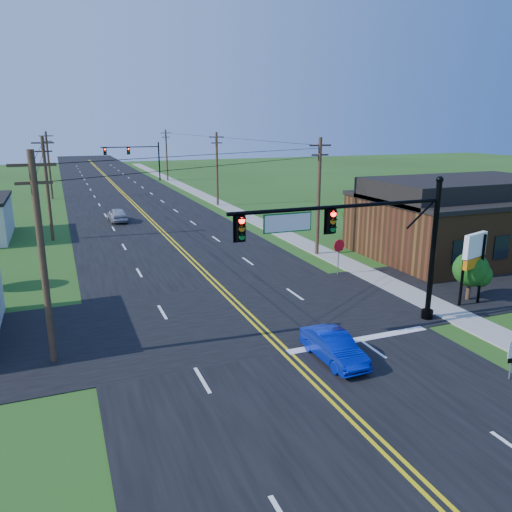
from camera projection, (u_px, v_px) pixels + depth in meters
name	position (u px, v px, depth m)	size (l,w,h in m)	color
ground	(374.00, 445.00, 15.96)	(260.00, 260.00, 0.00)	#264614
road_main	(136.00, 208.00, 60.88)	(16.00, 220.00, 0.04)	black
road_cross	(244.00, 315.00, 26.74)	(70.00, 10.00, 0.04)	black
sidewalk	(245.00, 216.00, 55.63)	(2.00, 160.00, 0.08)	gray
signal_mast_main	(359.00, 238.00, 23.48)	(11.30, 0.60, 7.48)	black
signal_mast_far	(134.00, 155.00, 88.25)	(10.98, 0.60, 7.48)	black
brick_building	(459.00, 225.00, 38.65)	(14.20, 11.20, 4.70)	#563418
utility_pole_left_a	(42.00, 256.00, 20.35)	(1.80, 0.28, 9.00)	#3D281C
utility_pole_left_b	(47.00, 187.00, 42.81)	(1.80, 0.28, 9.00)	#3D281C
utility_pole_left_c	(49.00, 164.00, 67.07)	(1.80, 0.28, 9.00)	#3D281C
utility_pole_right_a	(319.00, 195.00, 38.01)	(1.80, 0.28, 9.00)	#3D281C
utility_pole_right_b	(217.00, 168.00, 61.37)	(1.80, 0.28, 9.00)	#3D281C
utility_pole_right_c	(167.00, 154.00, 88.32)	(1.80, 0.28, 9.00)	#3D281C
tree_right_back	(358.00, 209.00, 44.35)	(3.00, 3.00, 4.10)	#3D281C
shrub_corner	(471.00, 269.00, 28.65)	(2.00, 2.00, 2.86)	#3D281C
blue_car	(334.00, 348.00, 21.43)	(1.34, 3.83, 1.26)	#071CA5
distant_car	(117.00, 215.00, 52.08)	(1.71, 4.25, 1.45)	#B6B6BB
stop_sign	(339.00, 249.00, 33.44)	(0.89, 0.16, 2.50)	slate
pylon_sign	(474.00, 253.00, 27.61)	(2.00, 0.89, 4.14)	black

